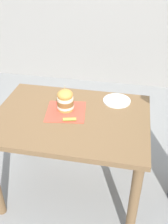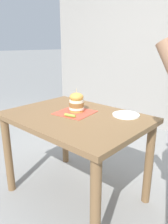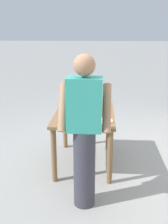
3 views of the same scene
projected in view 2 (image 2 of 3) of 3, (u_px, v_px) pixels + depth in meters
The scene contains 6 objects.
ground_plane at pixel (76, 195), 2.03m from camera, with size 80.00×80.00×0.00m, color gray.
patio_table at pixel (75, 130), 1.84m from camera, with size 0.83×1.15×0.78m.
serving_paper at pixel (75, 112), 1.86m from camera, with size 0.29×0.29×0.00m, color #D64C38.
sandwich at pixel (77, 102), 1.87m from camera, with size 0.13×0.13×0.20m.
pickle_spear at pixel (70, 115), 1.74m from camera, with size 0.02×0.02×0.10m, color #8EA83D.
side_plate_with_forks at pixel (126, 115), 1.79m from camera, with size 0.22×0.22×0.02m.
Camera 2 is at (1.22, 1.20, 1.34)m, focal length 35.00 mm.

